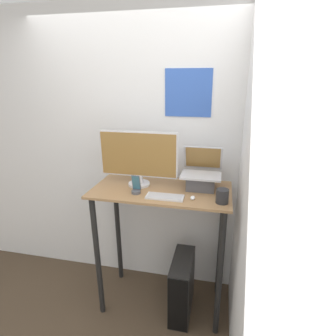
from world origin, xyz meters
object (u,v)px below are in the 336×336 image
(keyboard, at_px, (165,197))
(mouse, at_px, (193,198))
(computer_tower, at_px, (182,286))
(laptop, at_px, (201,178))
(monitor, at_px, (138,159))
(cell_phone, at_px, (136,188))

(keyboard, bearing_deg, mouse, 4.21)
(keyboard, height_order, computer_tower, keyboard)
(laptop, height_order, mouse, laptop)
(monitor, distance_m, mouse, 0.55)
(monitor, xyz_separation_m, keyboard, (0.26, -0.20, -0.22))
(keyboard, bearing_deg, computer_tower, 34.06)
(keyboard, relative_size, computer_tower, 0.52)
(monitor, xyz_separation_m, mouse, (0.47, -0.19, -0.21))
(mouse, bearing_deg, keyboard, -175.79)
(laptop, xyz_separation_m, keyboard, (-0.24, -0.23, -0.08))
(laptop, distance_m, monitor, 0.53)
(mouse, xyz_separation_m, computer_tower, (-0.08, 0.07, -0.89))
(cell_phone, bearing_deg, laptop, 22.18)
(cell_phone, bearing_deg, computer_tower, 8.14)
(mouse, distance_m, cell_phone, 0.44)
(mouse, relative_size, computer_tower, 0.10)
(laptop, xyz_separation_m, computer_tower, (-0.11, -0.14, -0.97))
(monitor, height_order, mouse, monitor)
(monitor, distance_m, computer_tower, 1.18)
(keyboard, relative_size, mouse, 5.28)
(computer_tower, bearing_deg, mouse, -43.85)
(laptop, relative_size, mouse, 6.06)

